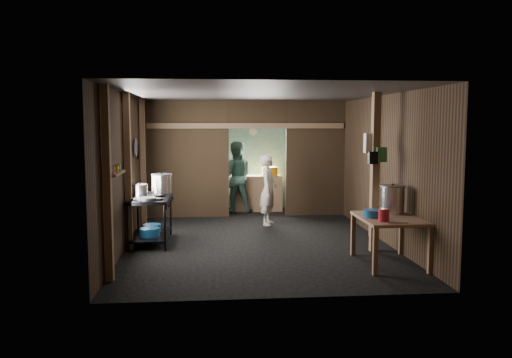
{
  "coord_description": "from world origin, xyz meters",
  "views": [
    {
      "loc": [
        -0.85,
        -9.58,
        2.09
      ],
      "look_at": [
        0.0,
        -0.2,
        1.1
      ],
      "focal_mm": 36.78,
      "sensor_mm": 36.0,
      "label": 1
    }
  ],
  "objects": [
    {
      "name": "back_counter",
      "position": [
        0.3,
        2.95,
        0.42
      ],
      "size": [
        1.2,
        0.5,
        0.85
      ],
      "primitive_type": "cube",
      "color": "#9B6E4E",
      "rests_on": "floor"
    },
    {
      "name": "jar_green",
      "position": [
        -2.15,
        -1.88,
        1.47
      ],
      "size": [
        0.06,
        0.06,
        0.1
      ],
      "primitive_type": "cylinder",
      "color": "#388B4C",
      "rests_on": "wall_shelf"
    },
    {
      "name": "bag_green",
      "position": [
        1.92,
        -1.36,
        1.6
      ],
      "size": [
        0.16,
        0.12,
        0.24
      ],
      "primitive_type": "cube",
      "color": "#388B4C",
      "rests_on": "post_free"
    },
    {
      "name": "partition_right",
      "position": [
        1.57,
        2.2,
        1.3
      ],
      "size": [
        1.35,
        0.1,
        2.6
      ],
      "primitive_type": "cube",
      "color": "#3E2E1C",
      "rests_on": "floor"
    },
    {
      "name": "frying_pan",
      "position": [
        -1.88,
        -0.84,
        0.85
      ],
      "size": [
        0.48,
        0.6,
        0.07
      ],
      "primitive_type": null,
      "rotation": [
        0.0,
        0.0,
        0.39
      ],
      "color": "slate",
      "rests_on": "gas_range"
    },
    {
      "name": "bag_white",
      "position": [
        1.8,
        -1.22,
        1.78
      ],
      "size": [
        0.22,
        0.15,
        0.32
      ],
      "primitive_type": "cube",
      "color": "silver",
      "rests_on": "post_free"
    },
    {
      "name": "prep_table",
      "position": [
        1.83,
        -2.11,
        0.36
      ],
      "size": [
        0.88,
        1.21,
        0.71
      ],
      "primitive_type": null,
      "color": "tan",
      "rests_on": "floor"
    },
    {
      "name": "wall_left",
      "position": [
        -2.25,
        0.0,
        1.3
      ],
      "size": [
        0.0,
        7.0,
        2.6
      ],
      "primitive_type": "cube",
      "color": "#44321F",
      "rests_on": "ground"
    },
    {
      "name": "stove_pot_large",
      "position": [
        -1.71,
        0.06,
        1.0
      ],
      "size": [
        0.46,
        0.46,
        0.37
      ],
      "primitive_type": null,
      "rotation": [
        0.0,
        0.0,
        0.26
      ],
      "color": "silver",
      "rests_on": "gas_range"
    },
    {
      "name": "pan_lid_small",
      "position": [
        -2.21,
        0.8,
        1.55
      ],
      "size": [
        0.03,
        0.3,
        0.3
      ],
      "primitive_type": "cylinder",
      "rotation": [
        0.0,
        1.57,
        0.0
      ],
      "color": "black",
      "rests_on": "wall_left"
    },
    {
      "name": "post_free",
      "position": [
        1.85,
        -1.3,
        1.3
      ],
      "size": [
        0.12,
        0.12,
        2.6
      ],
      "primitive_type": "cube",
      "color": "#9B6E4E",
      "rests_on": "floor"
    },
    {
      "name": "cross_beam",
      "position": [
        0.0,
        2.15,
        2.05
      ],
      "size": [
        4.4,
        0.12,
        0.12
      ],
      "primitive_type": "cube",
      "color": "#9B6E4E",
      "rests_on": "wall_left"
    },
    {
      "name": "stock_pot",
      "position": [
        1.98,
        -1.78,
        0.92
      ],
      "size": [
        0.4,
        0.4,
        0.46
      ],
      "primitive_type": null,
      "rotation": [
        0.0,
        0.0,
        -0.02
      ],
      "color": "silver",
      "rests_on": "prep_table"
    },
    {
      "name": "stove_saucepan",
      "position": [
        -2.05,
        0.05,
        0.88
      ],
      "size": [
        0.18,
        0.18,
        0.1
      ],
      "primitive_type": "cylinder",
      "rotation": [
        0.0,
        0.0,
        0.11
      ],
      "color": "silver",
      "rests_on": "gas_range"
    },
    {
      "name": "knife",
      "position": [
        1.77,
        -2.61,
        0.72
      ],
      "size": [
        0.3,
        0.07,
        0.01
      ],
      "primitive_type": "cube",
      "rotation": [
        0.0,
        0.0,
        0.11
      ],
      "color": "silver",
      "rests_on": "prep_table"
    },
    {
      "name": "post_left_a",
      "position": [
        -2.18,
        -2.6,
        1.3
      ],
      "size": [
        0.1,
        0.12,
        2.6
      ],
      "primitive_type": "cube",
      "color": "#9B6E4E",
      "rests_on": "floor"
    },
    {
      "name": "jar_white",
      "position": [
        -2.15,
        -2.35,
        1.47
      ],
      "size": [
        0.07,
        0.07,
        0.1
      ],
      "primitive_type": "cylinder",
      "color": "silver",
      "rests_on": "wall_shelf"
    },
    {
      "name": "jar_yellow",
      "position": [
        -2.15,
        -2.1,
        1.47
      ],
      "size": [
        0.08,
        0.08,
        0.1
      ],
      "primitive_type": "cylinder",
      "color": "#FE9C0E",
      "rests_on": "wall_shelf"
    },
    {
      "name": "ceiling",
      "position": [
        0.0,
        0.0,
        2.6
      ],
      "size": [
        4.5,
        7.0,
        0.0
      ],
      "primitive_type": "cube",
      "color": "#434343",
      "rests_on": "ground"
    },
    {
      "name": "post_left_b",
      "position": [
        -2.18,
        -0.8,
        1.3
      ],
      "size": [
        0.1,
        0.12,
        2.6
      ],
      "primitive_type": "cube",
      "color": "#9B6E4E",
      "rests_on": "floor"
    },
    {
      "name": "gas_range",
      "position": [
        -1.88,
        -0.37,
        0.41
      ],
      "size": [
        0.72,
        1.4,
        0.83
      ],
      "primitive_type": null,
      "color": "black",
      "rests_on": "floor"
    },
    {
      "name": "floor",
      "position": [
        0.0,
        0.0,
        0.0
      ],
      "size": [
        4.5,
        7.0,
        0.0
      ],
      "primitive_type": "cube",
      "color": "black",
      "rests_on": "ground"
    },
    {
      "name": "bag_black",
      "position": [
        1.78,
        -1.38,
        1.55
      ],
      "size": [
        0.14,
        0.1,
        0.2
      ],
      "primitive_type": "cube",
      "color": "black",
      "rests_on": "post_free"
    },
    {
      "name": "post_left_c",
      "position": [
        -2.18,
        1.2,
        1.3
      ],
      "size": [
        0.1,
        0.12,
        2.6
      ],
      "primitive_type": "cube",
      "color": "#9B6E4E",
      "rests_on": "floor"
    },
    {
      "name": "pan_lid_big",
      "position": [
        -2.21,
        0.4,
        1.65
      ],
      "size": [
        0.03,
        0.34,
        0.34
      ],
      "primitive_type": "cylinder",
      "rotation": [
        0.0,
        1.57,
        0.0
      ],
      "color": "slate",
      "rests_on": "wall_left"
    },
    {
      "name": "wall_clock",
      "position": [
        0.25,
        3.4,
        1.9
      ],
      "size": [
        0.2,
        0.03,
        0.2
      ],
      "primitive_type": "cylinder",
      "rotation": [
        1.57,
        0.0,
        0.0
      ],
      "color": "silver",
      "rests_on": "wall_back"
    },
    {
      "name": "post_right",
      "position": [
        2.18,
        -0.2,
        1.3
      ],
      "size": [
        0.1,
        0.12,
        2.6
      ],
      "primitive_type": "cube",
      "color": "#9B6E4E",
      "rests_on": "floor"
    },
    {
      "name": "wall_front",
      "position": [
        0.0,
        -3.5,
        1.3
      ],
      "size": [
        4.5,
        0.0,
        2.6
      ],
      "primitive_type": "cube",
      "color": "#44321F",
      "rests_on": "ground"
    },
    {
      "name": "partition_left",
      "position": [
        -1.32,
        2.2,
        1.3
      ],
      "size": [
        1.85,
        0.1,
        2.6
      ],
      "primitive_type": "cube",
      "color": "#3E2E1C",
      "rests_on": "floor"
    },
    {
      "name": "yellow_tub",
      "position": [
        0.62,
        2.95,
        0.95
      ],
      "size": [
        0.38,
        0.38,
        0.21
      ],
      "primitive_type": "cylinder",
      "color": "#FE9C0E",
      "rests_on": "back_counter"
    },
    {
      "name": "partition_header",
      "position": [
        0.25,
        2.2,
        2.3
      ],
      "size": [
        1.3,
        0.1,
        0.6
      ],
      "primitive_type": "cube",
      "color": "#3E2E1C",
      "rests_on": "wall_back"
    },
    {
      "name": "wall_right",
      "position": [
        2.25,
        0.0,
        1.3
      ],
      "size": [
        0.0,
        7.0,
        2.6
      ],
      "primitive_type": "cube",
      "color": "#44321F",
      "rests_on": "ground"
    },
    {
      "name": "worker_back",
      "position": [
        -0.22,
        2.74,
        0.85
      ],
      "size": [
        0.83,
        0.65,
        1.69
      ],
      "primitive_type": "imported",
      "rotation": [
        0.0,
        0.0,
        3.13
      ],
      "color": "#416B5F",
      "rests_on": "floor"
    },
    {
      "name": "stove_pot_med",
      "position": [
        -2.05,
        -0.38,
        0.93
      ],
      "size": [
        0.33,
        0.33,
        0.24
      ],
      "primitive_type": null,
      "rotation": [
        0.0,
        0.0,
        0.23
      ],
      "color": "silver",
      "rests_on": "gas_range"
    },
    {
      "name": "wall_back",
      "position": [
        0.0,
        3.5,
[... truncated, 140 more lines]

